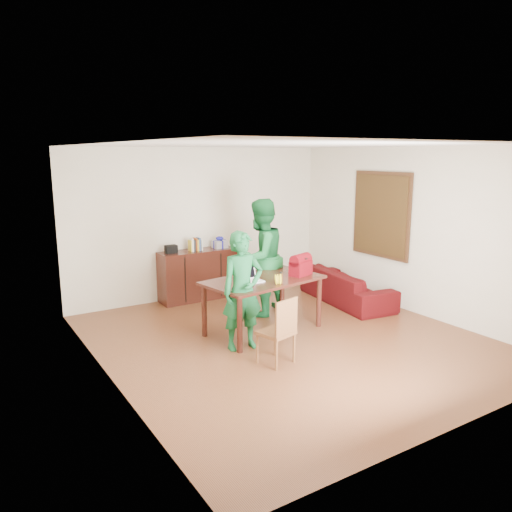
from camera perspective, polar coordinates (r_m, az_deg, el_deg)
room at (r=6.94m, az=3.30°, el=0.96°), size 5.20×5.70×2.90m
table at (r=7.29m, az=0.84°, el=-3.40°), size 1.84×1.22×0.80m
chair at (r=6.35m, az=2.36°, el=-10.02°), size 0.47×0.46×0.86m
person_near at (r=6.65m, az=-1.55°, el=-4.00°), size 0.62×0.44×1.60m
person_far at (r=8.02m, az=0.53°, el=-0.19°), size 1.09×0.96×1.89m
laptop at (r=7.07m, az=-0.58°, el=-2.64°), size 0.34×0.24×0.24m
bananas at (r=6.96m, az=2.55°, el=-3.04°), size 0.16×0.11×0.06m
bottle at (r=7.01m, az=2.85°, el=-2.49°), size 0.05×0.05×0.16m
red_bag at (r=7.48m, az=5.12°, el=-1.24°), size 0.39×0.30×0.26m
sofa at (r=8.98m, az=10.32°, el=-3.41°), size 1.03×2.05×0.58m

